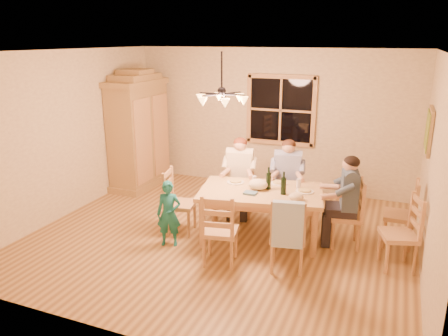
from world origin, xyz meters
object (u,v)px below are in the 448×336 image
at_px(chair_far_right, 286,201).
at_px(adult_plaid_man, 288,170).
at_px(chair_spare_front, 397,246).
at_px(wine_bottle_a, 269,178).
at_px(chandelier, 222,98).
at_px(chair_near_left, 220,242).
at_px(child, 169,214).
at_px(adult_slate_man, 348,190).
at_px(chair_near_right, 287,247).
at_px(dining_table, 261,197).
at_px(chair_far_left, 239,198).
at_px(chair_end_right, 345,226).
at_px(armoire, 139,134).
at_px(chair_end_left, 181,213).
at_px(adult_woman, 240,167).
at_px(wine_bottle_b, 284,183).
at_px(chair_spare_back, 398,225).

xyz_separation_m(chair_far_right, adult_plaid_man, (-0.00, 0.00, 0.54)).
relative_size(chair_far_right, chair_spare_front, 1.00).
bearing_deg(adult_plaid_man, wine_bottle_a, 72.37).
xyz_separation_m(chandelier, chair_far_right, (0.73, 1.01, -1.77)).
height_order(chair_near_left, child, chair_near_left).
relative_size(chair_near_left, child, 1.03).
bearing_deg(adult_slate_man, chair_near_right, 136.74).
xyz_separation_m(chandelier, dining_table, (0.56, 0.13, -1.42)).
relative_size(chair_far_left, chair_spare_front, 1.00).
bearing_deg(adult_plaid_man, chair_spare_front, 137.66).
distance_m(chair_end_right, chair_spare_front, 0.81).
distance_m(armoire, wine_bottle_a, 3.36).
distance_m(chair_end_left, child, 0.48).
distance_m(dining_table, adult_woman, 0.95).
bearing_deg(chair_end_left, dining_table, 90.00).
relative_size(dining_table, wine_bottle_b, 5.83).
bearing_deg(armoire, chair_end_right, -16.45).
relative_size(chair_near_left, adult_slate_man, 1.13).
bearing_deg(child, adult_woman, 51.09).
height_order(chair_far_left, wine_bottle_b, wine_bottle_b).
height_order(wine_bottle_a, chair_spare_back, wine_bottle_a).
bearing_deg(chair_spare_back, chair_near_left, 123.45).
bearing_deg(wine_bottle_a, chair_spare_front, -7.81).
relative_size(chandelier, child, 0.80).
bearing_deg(adult_woman, chandelier, 80.99).
distance_m(chair_end_right, adult_plaid_man, 1.32).
bearing_deg(chair_spare_back, child, 111.83).
xyz_separation_m(chandelier, chair_end_left, (-0.63, -0.10, -1.77)).
distance_m(chair_near_right, chair_spare_back, 1.81).
distance_m(chandelier, chair_end_left, 1.89).
distance_m(chair_far_right, chair_end_left, 1.76).
bearing_deg(wine_bottle_a, chandelier, -161.16).
relative_size(chair_far_left, wine_bottle_b, 3.00).
bearing_deg(adult_woman, chair_end_right, 153.43).
distance_m(armoire, adult_slate_man, 4.35).
xyz_separation_m(chair_far_right, adult_slate_man, (1.02, -0.64, 0.54)).
bearing_deg(chair_end_left, chair_spare_front, 80.14).
relative_size(armoire, chair_spare_front, 2.32).
relative_size(wine_bottle_a, chair_spare_front, 0.33).
relative_size(chair_near_left, chair_end_right, 1.00).
bearing_deg(chandelier, chair_end_left, -170.62).
distance_m(chair_near_left, chair_near_right, 0.87).
bearing_deg(dining_table, wine_bottle_b, -7.52).
relative_size(dining_table, chair_near_left, 1.94).
relative_size(adult_slate_man, chair_spare_back, 0.88).
xyz_separation_m(chair_near_right, wine_bottle_b, (-0.25, 0.68, 0.62)).
bearing_deg(chair_near_right, child, 167.42).
bearing_deg(chandelier, chair_far_right, 54.14).
xyz_separation_m(chandelier, wine_bottle_b, (0.90, 0.09, -1.15)).
relative_size(armoire, chair_far_left, 2.32).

